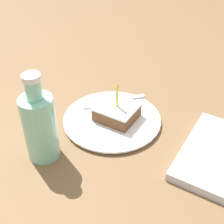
{
  "coord_description": "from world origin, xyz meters",
  "views": [
    {
      "loc": [
        -0.52,
        -0.31,
        0.49
      ],
      "look_at": [
        0.01,
        0.01,
        0.03
      ],
      "focal_mm": 50.0,
      "sensor_mm": 36.0,
      "label": 1
    }
  ],
  "objects": [
    {
      "name": "plate",
      "position": [
        0.01,
        0.01,
        0.01
      ],
      "size": [
        0.25,
        0.25,
        0.01
      ],
      "color": "white",
      "rests_on": "ground_plane"
    },
    {
      "name": "ground_plane",
      "position": [
        0.0,
        0.0,
        -0.02
      ],
      "size": [
        2.4,
        2.4,
        0.04
      ],
      "color": "brown",
      "rests_on": "ground"
    },
    {
      "name": "cake_slice",
      "position": [
        0.01,
        -0.0,
        0.03
      ],
      "size": [
        0.09,
        0.1,
        0.1
      ],
      "color": "brown",
      "rests_on": "plate"
    },
    {
      "name": "bottle",
      "position": [
        -0.17,
        0.08,
        0.08
      ],
      "size": [
        0.07,
        0.07,
        0.2
      ],
      "color": "#8CD1B2",
      "rests_on": "ground_plane"
    },
    {
      "name": "fork",
      "position": [
        0.06,
        0.05,
        0.01
      ],
      "size": [
        0.14,
        0.13,
        0.01
      ],
      "color": "silver",
      "rests_on": "plate"
    }
  ]
}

